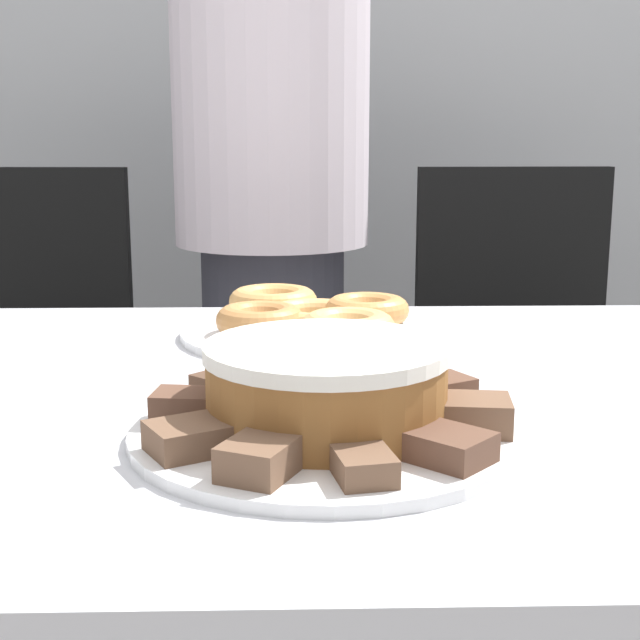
{
  "coord_description": "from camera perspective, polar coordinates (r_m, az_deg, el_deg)",
  "views": [
    {
      "loc": [
        -0.09,
        -0.85,
        0.97
      ],
      "look_at": [
        -0.07,
        0.04,
        0.79
      ],
      "focal_mm": 50.0,
      "sensor_mm": 36.0,
      "label": 1
    }
  ],
  "objects": [
    {
      "name": "table",
      "position": [
        0.92,
        4.22,
        -9.93
      ],
      "size": [
        1.42,
        0.84,
        0.73
      ],
      "color": "silver",
      "rests_on": "ground_plane"
    },
    {
      "name": "donut_4",
      "position": [
        1.14,
        2.84,
        0.66
      ],
      "size": [
        0.11,
        0.11,
        0.03
      ],
      "color": "#D18E4C",
      "rests_on": "plate_donuts"
    },
    {
      "name": "plate_cake",
      "position": [
        0.74,
        0.4,
        -7.17
      ],
      "size": [
        0.32,
        0.32,
        0.01
      ],
      "color": "white",
      "rests_on": "table"
    },
    {
      "name": "frosted_cake",
      "position": [
        0.73,
        0.4,
        -4.18
      ],
      "size": [
        0.2,
        0.2,
        0.07
      ],
      "color": "brown",
      "rests_on": "plate_cake"
    },
    {
      "name": "donut_1",
      "position": [
        1.19,
        -3.01,
        1.19
      ],
      "size": [
        0.12,
        0.12,
        0.04
      ],
      "color": "tan",
      "rests_on": "plate_donuts"
    },
    {
      "name": "office_chair_right",
      "position": [
        1.8,
        13.03,
        -5.83
      ],
      "size": [
        0.46,
        0.46,
        0.91
      ],
      "rotation": [
        0.0,
        0.0,
        0.04
      ],
      "color": "black",
      "rests_on": "ground_plane"
    },
    {
      "name": "lamington_9",
      "position": [
        0.63,
        -3.95,
        -8.86
      ],
      "size": [
        0.06,
        0.07,
        0.03
      ],
      "rotation": [
        0.0,
        0.0,
        10.56
      ],
      "color": "brown",
      "rests_on": "plate_cake"
    },
    {
      "name": "donut_3",
      "position": [
        1.03,
        1.8,
        -0.51
      ],
      "size": [
        0.11,
        0.11,
        0.04
      ],
      "color": "#E5AD66",
      "rests_on": "plate_donuts"
    },
    {
      "name": "wall_back",
      "position": [
        2.4,
        0.73,
        19.62
      ],
      "size": [
        8.0,
        0.05,
        2.6
      ],
      "color": "#A8AAAD",
      "rests_on": "ground_plane"
    },
    {
      "name": "lamington_7",
      "position": [
        0.76,
        -8.75,
        -5.5
      ],
      "size": [
        0.05,
        0.05,
        0.03
      ],
      "rotation": [
        0.0,
        0.0,
        9.3
      ],
      "color": "brown",
      "rests_on": "plate_cake"
    },
    {
      "name": "lamington_5",
      "position": [
        0.85,
        -1.39,
        -3.45
      ],
      "size": [
        0.05,
        0.06,
        0.03
      ],
      "rotation": [
        0.0,
        0.0,
        8.04
      ],
      "color": "brown",
      "rests_on": "plate_cake"
    },
    {
      "name": "donut_0",
      "position": [
        1.1,
        -0.27,
        0.21
      ],
      "size": [
        0.12,
        0.12,
        0.03
      ],
      "color": "#E5AD66",
      "rests_on": "plate_donuts"
    },
    {
      "name": "person_standing",
      "position": [
        1.74,
        -3.08,
        6.52
      ],
      "size": [
        0.37,
        0.37,
        1.56
      ],
      "color": "#383842",
      "rests_on": "ground_plane"
    },
    {
      "name": "lamington_1",
      "position": [
        0.67,
        8.26,
        -8.02
      ],
      "size": [
        0.08,
        0.08,
        0.02
      ],
      "rotation": [
        0.0,
        0.0,
        5.53
      ],
      "color": "brown",
      "rests_on": "plate_cake"
    },
    {
      "name": "lamington_8",
      "position": [
        0.69,
        -8.34,
        -7.44
      ],
      "size": [
        0.08,
        0.07,
        0.02
      ],
      "rotation": [
        0.0,
        0.0,
        9.93
      ],
      "color": "brown",
      "rests_on": "plate_cake"
    },
    {
      "name": "lamington_2",
      "position": [
        0.74,
        9.82,
        -5.98
      ],
      "size": [
        0.06,
        0.06,
        0.03
      ],
      "rotation": [
        0.0,
        0.0,
        6.16
      ],
      "color": "brown",
      "rests_on": "plate_cake"
    },
    {
      "name": "lamington_6",
      "position": [
        0.82,
        -5.96,
        -4.25
      ],
      "size": [
        0.07,
        0.07,
        0.02
      ],
      "rotation": [
        0.0,
        0.0,
        8.67
      ],
      "color": "#513828",
      "rests_on": "plate_cake"
    },
    {
      "name": "lamington_0",
      "position": [
        0.63,
        2.86,
        -9.34
      ],
      "size": [
        0.05,
        0.05,
        0.02
      ],
      "rotation": [
        0.0,
        0.0,
        4.9
      ],
      "color": "brown",
      "rests_on": "plate_cake"
    },
    {
      "name": "lamington_4",
      "position": [
        0.84,
        3.63,
        -3.59
      ],
      "size": [
        0.07,
        0.07,
        0.03
      ],
      "rotation": [
        0.0,
        0.0,
        7.42
      ],
      "color": "brown",
      "rests_on": "plate_cake"
    },
    {
      "name": "office_chair_left",
      "position": [
        1.83,
        -18.8,
        -5.91
      ],
      "size": [
        0.46,
        0.46,
        0.91
      ],
      "rotation": [
        0.0,
        0.0,
        -0.04
      ],
      "color": "black",
      "rests_on": "ground_plane"
    },
    {
      "name": "plate_donuts",
      "position": [
        1.11,
        -0.27,
        -0.78
      ],
      "size": [
        0.34,
        0.34,
        0.01
      ],
      "color": "white",
      "rests_on": "table"
    },
    {
      "name": "donut_2",
      "position": [
        1.07,
        -3.86,
        -0.01
      ],
      "size": [
        0.11,
        0.11,
        0.03
      ],
      "color": "#C68447",
      "rests_on": "plate_donuts"
    },
    {
      "name": "lamington_3",
      "position": [
        0.8,
        7.83,
        -4.51
      ],
      "size": [
        0.06,
        0.06,
        0.02
      ],
      "rotation": [
        0.0,
        0.0,
        6.79
      ],
      "color": "brown",
      "rests_on": "plate_cake"
    }
  ]
}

